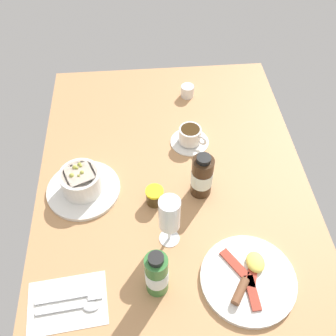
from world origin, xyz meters
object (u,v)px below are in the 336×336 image
object	(u,v)px
wine_glass	(169,216)
sauce_bottle_brown	(202,176)
breakfast_plate	(248,278)
creamer_jug	(188,91)
jam_jar	(155,196)
sauce_bottle_green	(157,274)
cutlery_setting	(69,303)
coffee_cup	(190,137)
porridge_bowl	(82,183)

from	to	relation	value
wine_glass	sauce_bottle_brown	world-z (taller)	wine_glass
sauce_bottle_brown	breakfast_plate	xyz separation A→B (cm)	(29.20, 8.30, -6.29)
creamer_jug	jam_jar	bearing A→B (deg)	-17.90
sauce_bottle_green	jam_jar	bearing A→B (deg)	177.86
cutlery_setting	creamer_jug	distance (cm)	85.52
jam_jar	sauce_bottle_green	xyz separation A→B (cm)	(26.32, -0.98, 4.76)
cutlery_setting	coffee_cup	bearing A→B (deg)	144.98
cutlery_setting	breakfast_plate	bearing A→B (deg)	92.91
coffee_cup	breakfast_plate	distance (cm)	50.55
porridge_bowl	cutlery_setting	size ratio (longest dim) A/B	1.08
cutlery_setting	wine_glass	size ratio (longest dim) A/B	1.16
sauce_bottle_green	sauce_bottle_brown	bearing A→B (deg)	152.60
porridge_bowl	sauce_bottle_brown	size ratio (longest dim) A/B	1.42
creamer_jug	coffee_cup	bearing A→B (deg)	-4.83
coffee_cup	creamer_jug	world-z (taller)	coffee_cup
creamer_jug	jam_jar	xyz separation A→B (cm)	(47.62, -15.38, 0.46)
breakfast_plate	sauce_bottle_brown	bearing A→B (deg)	-164.13
porridge_bowl	creamer_jug	bearing A→B (deg)	138.67
cutlery_setting	breakfast_plate	xyz separation A→B (cm)	(-2.31, 45.52, 0.68)
sauce_bottle_brown	breakfast_plate	bearing A→B (deg)	15.87
coffee_cup	sauce_bottle_green	size ratio (longest dim) A/B	0.79
creamer_jug	breakfast_plate	size ratio (longest dim) A/B	0.24
porridge_bowl	sauce_bottle_green	distance (cm)	38.27
sauce_bottle_green	breakfast_plate	distance (cm)	24.32
jam_jar	coffee_cup	bearing A→B (deg)	150.22
porridge_bowl	coffee_cup	world-z (taller)	porridge_bowl
creamer_jug	wine_glass	bearing A→B (deg)	-11.36
cutlery_setting	coffee_cup	world-z (taller)	coffee_cup
creamer_jug	porridge_bowl	bearing A→B (deg)	-41.33
sauce_bottle_green	breakfast_plate	bearing A→B (deg)	89.78
coffee_cup	sauce_bottle_green	xyz separation A→B (cm)	(49.60, -14.30, 4.75)
breakfast_plate	porridge_bowl	bearing A→B (deg)	-126.38
porridge_bowl	sauce_bottle_brown	xyz separation A→B (cm)	(3.04, 35.48, 3.49)
breakfast_plate	creamer_jug	bearing A→B (deg)	-174.57
sauce_bottle_green	coffee_cup	bearing A→B (deg)	163.91
wine_glass	jam_jar	xyz separation A→B (cm)	(-12.73, -3.25, -8.85)
coffee_cup	cutlery_setting	bearing A→B (deg)	-35.02
porridge_bowl	sauce_bottle_green	world-z (taller)	sauce_bottle_green
sauce_bottle_brown	porridge_bowl	bearing A→B (deg)	-94.90
wine_glass	breakfast_plate	size ratio (longest dim) A/B	0.72
coffee_cup	sauce_bottle_green	bearing A→B (deg)	-16.09
porridge_bowl	jam_jar	distance (cm)	22.17
sauce_bottle_brown	sauce_bottle_green	bearing A→B (deg)	-27.40
coffee_cup	wine_glass	xyz separation A→B (cm)	(36.01, -10.07, 8.84)
cutlery_setting	porridge_bowl	bearing A→B (deg)	177.11
creamer_jug	sauce_bottle_green	size ratio (longest dim) A/B	0.35
wine_glass	sauce_bottle_green	xyz separation A→B (cm)	(13.59, -4.23, -4.09)
cutlery_setting	sauce_bottle_green	distance (cm)	23.43
sauce_bottle_green	breakfast_plate	size ratio (longest dim) A/B	0.66
wine_glass	creamer_jug	bearing A→B (deg)	168.64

